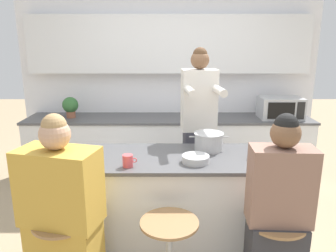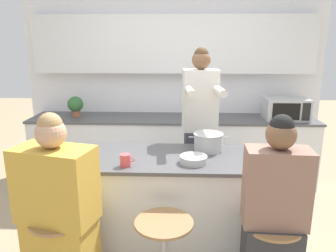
# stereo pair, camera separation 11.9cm
# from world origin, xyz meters

# --- Properties ---
(ground_plane) EXTENTS (16.00, 16.00, 0.00)m
(ground_plane) POSITION_xyz_m (0.00, 0.00, 0.00)
(ground_plane) COLOR tan
(wall_back) EXTENTS (4.04, 0.22, 2.70)m
(wall_back) POSITION_xyz_m (0.00, 1.88, 1.54)
(wall_back) COLOR white
(wall_back) RESTS_ON ground_plane
(back_counter) EXTENTS (3.75, 0.63, 0.89)m
(back_counter) POSITION_xyz_m (0.00, 1.58, 0.44)
(back_counter) COLOR silver
(back_counter) RESTS_ON ground_plane
(kitchen_island) EXTENTS (1.86, 0.73, 0.92)m
(kitchen_island) POSITION_xyz_m (0.00, 0.00, 0.46)
(kitchen_island) COLOR black
(kitchen_island) RESTS_ON ground_plane
(person_cooking) EXTENTS (0.39, 0.58, 1.81)m
(person_cooking) POSITION_xyz_m (0.30, 0.58, 0.91)
(person_cooking) COLOR #383842
(person_cooking) RESTS_ON ground_plane
(person_wrapped_blanket) EXTENTS (0.58, 0.41, 1.43)m
(person_wrapped_blanket) POSITION_xyz_m (-0.73, -0.62, 0.67)
(person_wrapped_blanket) COLOR gold
(person_wrapped_blanket) RESTS_ON ground_plane
(person_seated_near) EXTENTS (0.43, 0.28, 1.43)m
(person_seated_near) POSITION_xyz_m (0.74, -0.62, 0.65)
(person_seated_near) COLOR #333338
(person_seated_near) RESTS_ON ground_plane
(cooking_pot) EXTENTS (0.35, 0.27, 0.16)m
(cooking_pot) POSITION_xyz_m (0.36, 0.17, 1.00)
(cooking_pot) COLOR #B7BABC
(cooking_pot) RESTS_ON kitchen_island
(fruit_bowl) EXTENTS (0.22, 0.22, 0.06)m
(fruit_bowl) POSITION_xyz_m (0.21, -0.14, 0.95)
(fruit_bowl) COLOR #B7BABC
(fruit_bowl) RESTS_ON kitchen_island
(coffee_cup_near) EXTENTS (0.11, 0.08, 0.10)m
(coffee_cup_near) POSITION_xyz_m (-0.32, -0.23, 0.96)
(coffee_cup_near) COLOR #DB4C51
(coffee_cup_near) RESTS_ON kitchen_island
(coffee_cup_far) EXTENTS (0.11, 0.08, 0.08)m
(coffee_cup_far) POSITION_xyz_m (0.71, -0.05, 0.96)
(coffee_cup_far) COLOR orange
(coffee_cup_far) RESTS_ON kitchen_island
(banana_bunch) EXTENTS (0.18, 0.13, 0.06)m
(banana_bunch) POSITION_xyz_m (-0.80, -0.03, 0.94)
(banana_bunch) COLOR yellow
(banana_bunch) RESTS_ON kitchen_island
(microwave) EXTENTS (0.54, 0.36, 0.28)m
(microwave) POSITION_xyz_m (1.46, 1.54, 1.02)
(microwave) COLOR #B2B5B7
(microwave) RESTS_ON back_counter
(potted_plant) EXTENTS (0.21, 0.21, 0.27)m
(potted_plant) POSITION_xyz_m (-1.29, 1.58, 1.04)
(potted_plant) COLOR #93563D
(potted_plant) RESTS_ON back_counter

